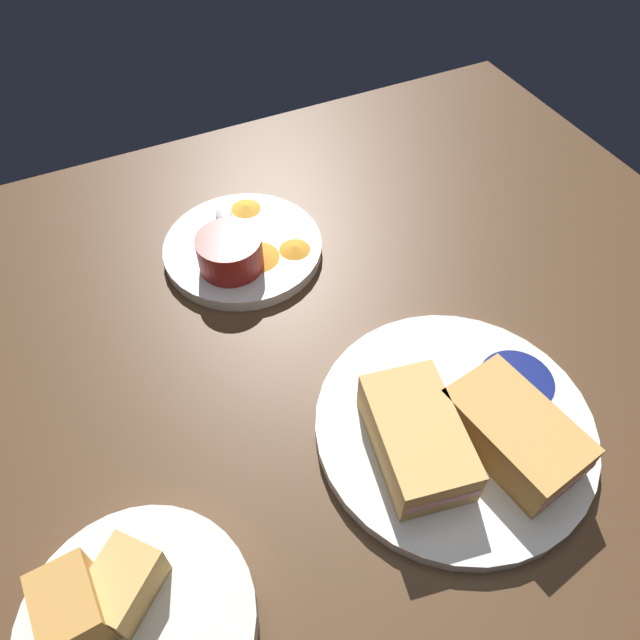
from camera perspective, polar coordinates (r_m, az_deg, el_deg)
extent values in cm
cube|color=#4C331E|center=(64.91, 4.53, -8.28)|extent=(110.00, 110.00, 3.00)
cylinder|color=white|center=(62.33, 12.78, -9.97)|extent=(28.14, 28.14, 1.60)
cube|color=tan|center=(57.35, 9.30, -11.06)|extent=(14.16, 9.83, 4.80)
cube|color=#DB938E|center=(57.35, 9.30, -11.06)|extent=(14.31, 9.28, 0.80)
cube|color=tan|center=(59.74, 18.18, -10.25)|extent=(14.09, 9.67, 4.80)
cube|color=#DB938E|center=(59.74, 18.18, -10.25)|extent=(14.24, 9.11, 0.80)
cylinder|color=navy|center=(62.92, 18.04, -6.49)|extent=(7.37, 7.37, 3.73)
cylinder|color=black|center=(61.75, 18.37, -5.74)|extent=(6.05, 6.05, 0.60)
cube|color=silver|center=(61.07, 9.14, -8.95)|extent=(2.21, 5.52, 0.40)
ellipsoid|color=silver|center=(62.52, 14.01, -7.95)|extent=(2.96, 3.66, 0.80)
cylinder|color=white|center=(77.66, -7.42, 6.89)|extent=(20.35, 20.35, 1.60)
cylinder|color=maroon|center=(73.02, -8.68, 6.47)|extent=(7.99, 7.99, 4.33)
cylinder|color=olive|center=(71.82, -8.85, 7.48)|extent=(6.56, 6.56, 0.60)
cube|color=silver|center=(77.16, -7.60, 7.59)|extent=(5.54, 1.18, 0.40)
ellipsoid|color=silver|center=(81.00, -9.24, 9.94)|extent=(3.34, 2.41, 0.80)
cone|color=gold|center=(82.06, -7.17, 10.76)|extent=(5.80, 5.80, 0.60)
cone|color=orange|center=(75.53, -2.46, 6.97)|extent=(5.65, 5.65, 0.60)
cone|color=orange|center=(74.86, -6.13, 6.19)|extent=(8.04, 8.04, 0.60)
cylinder|color=silver|center=(55.46, -16.99, -26.42)|extent=(19.02, 19.02, 3.00)
cube|color=tan|center=(52.92, -18.50, -23.03)|extent=(7.27, 7.41, 4.07)
cube|color=#C68C42|center=(53.04, -22.83, -24.25)|extent=(6.29, 4.81, 5.19)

